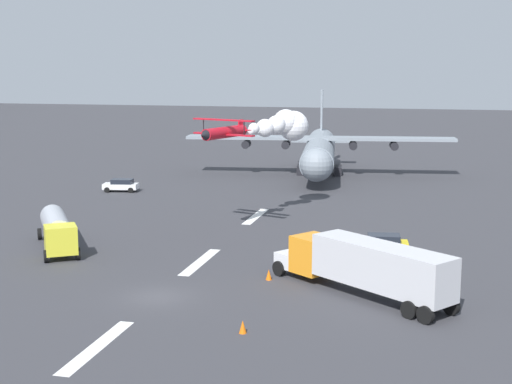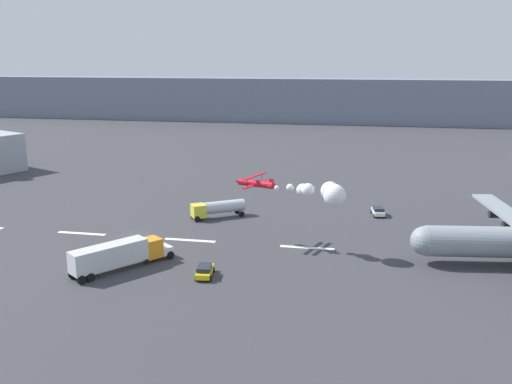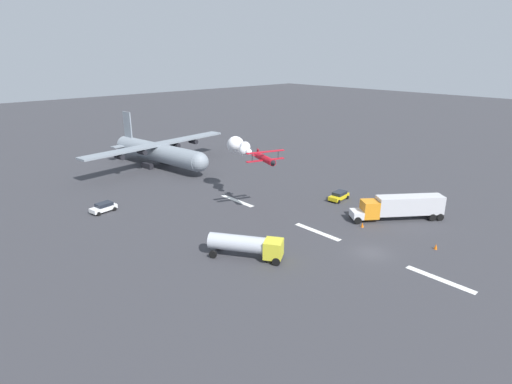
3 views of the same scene
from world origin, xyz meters
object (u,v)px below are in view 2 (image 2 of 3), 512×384
object	(u,v)px
fuel_tanker_truck	(217,208)
followme_car_yellow	(205,270)
traffic_cone_far	(154,250)
traffic_cone_near	(82,247)
semi_truck_orange	(119,254)
airport_staff_sedan	(378,211)
stunt_biplane_red	(318,192)

from	to	relation	value
fuel_tanker_truck	followme_car_yellow	size ratio (longest dim) A/B	2.04
traffic_cone_far	followme_car_yellow	bearing A→B (deg)	-36.82
traffic_cone_near	semi_truck_orange	bearing A→B (deg)	-34.93
semi_truck_orange	airport_staff_sedan	xyz separation A→B (m)	(34.00, 32.45, -1.31)
fuel_tanker_truck	followme_car_yellow	xyz separation A→B (m)	(5.19, -26.11, -0.93)
semi_truck_orange	fuel_tanker_truck	distance (m)	26.64
airport_staff_sedan	traffic_cone_far	xyz separation A→B (m)	(-31.94, -25.53, -0.44)
followme_car_yellow	stunt_biplane_red	bearing A→B (deg)	40.56
semi_truck_orange	fuel_tanker_truck	size ratio (longest dim) A/B	1.42
airport_staff_sedan	stunt_biplane_red	bearing A→B (deg)	-113.03
stunt_biplane_red	traffic_cone_near	size ratio (longest dim) A/B	22.31
semi_truck_orange	stunt_biplane_red	bearing A→B (deg)	23.89
airport_staff_sedan	traffic_cone_near	xyz separation A→B (m)	(-42.60, -26.45, -0.44)
semi_truck_orange	traffic_cone_near	size ratio (longest dim) A/B	17.39
fuel_tanker_truck	airport_staff_sedan	xyz separation A→B (m)	(27.51, 6.62, -0.94)
traffic_cone_far	traffic_cone_near	bearing A→B (deg)	-175.07
stunt_biplane_red	followme_car_yellow	bearing A→B (deg)	-139.44
semi_truck_orange	traffic_cone_far	xyz separation A→B (m)	(2.06, 6.92, -1.75)
stunt_biplane_red	traffic_cone_near	xyz separation A→B (m)	(-33.49, -5.02, -8.69)
fuel_tanker_truck	airport_staff_sedan	bearing A→B (deg)	13.53
airport_staff_sedan	traffic_cone_near	world-z (taller)	airport_staff_sedan
stunt_biplane_red	followme_car_yellow	distance (m)	19.25
semi_truck_orange	traffic_cone_far	world-z (taller)	semi_truck_orange
fuel_tanker_truck	airport_staff_sedan	distance (m)	28.31
airport_staff_sedan	traffic_cone_far	world-z (taller)	airport_staff_sedan
fuel_tanker_truck	traffic_cone_near	size ratio (longest dim) A/B	12.22
semi_truck_orange	followme_car_yellow	bearing A→B (deg)	-1.36
semi_truck_orange	traffic_cone_far	distance (m)	7.43
semi_truck_orange	airport_staff_sedan	distance (m)	47.02
stunt_biplane_red	airport_staff_sedan	world-z (taller)	stunt_biplane_red
followme_car_yellow	airport_staff_sedan	size ratio (longest dim) A/B	1.03
followme_car_yellow	airport_staff_sedan	xyz separation A→B (m)	(22.32, 32.73, -0.00)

